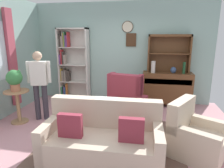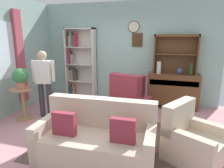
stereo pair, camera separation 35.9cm
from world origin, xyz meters
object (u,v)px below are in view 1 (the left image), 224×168
plant_stand (18,103)px  potted_plant_large (14,79)px  bookshelf (71,64)px  sideboard_hutch (169,48)px  sideboard (167,87)px  bottle_wine (184,68)px  coffee_table (118,114)px  armchair_floral (195,138)px  wingback_chair (127,100)px  book_stack (122,110)px  vase_round (173,70)px  vase_tall (153,67)px  person_reading (39,81)px  couch_floral (103,140)px

plant_stand → potted_plant_large: (-0.00, -0.01, 0.55)m
bookshelf → sideboard_hutch: bookshelf is taller
sideboard → potted_plant_large: size_ratio=2.86×
sideboard → bottle_wine: size_ratio=4.24×
plant_stand → coffee_table: (2.23, 0.04, -0.09)m
bookshelf → sideboard: 2.82m
bottle_wine → sideboard: bearing=167.1°
bottle_wine → potted_plant_large: size_ratio=0.67×
armchair_floral → potted_plant_large: size_ratio=2.31×
wingback_chair → potted_plant_large: (-2.32, -0.84, 0.61)m
book_stack → bookshelf: bearing=134.3°
bookshelf → wingback_chair: (1.79, -1.02, -0.67)m
bookshelf → vase_round: 2.90m
sideboard → coffee_table: sideboard is taller
sideboard_hutch → bottle_wine: 0.65m
vase_tall → vase_round: vase_tall is taller
vase_tall → armchair_floral: (0.68, -2.25, -0.79)m
sideboard_hutch → coffee_table: 2.44m
vase_tall → plant_stand: size_ratio=0.43×
armchair_floral → potted_plant_large: bearing=171.1°
person_reading → sideboard: bearing=27.5°
couch_floral → coffee_table: couch_floral is taller
potted_plant_large → book_stack: 2.38m
sideboard_hutch → vase_tall: size_ratio=3.54×
vase_round → coffee_table: (-1.19, -1.66, -0.65)m
sideboard_hutch → person_reading: sideboard_hutch is taller
coffee_table → wingback_chair: bearing=83.5°
bottle_wine → armchair_floral: bottle_wine is taller
wingback_chair → person_reading: (-1.91, -0.57, 0.52)m
couch_floral → wingback_chair: (0.18, 1.78, 0.07)m
sideboard → sideboard_hutch: size_ratio=1.18×
sideboard_hutch → vase_round: 0.60m
coffee_table → couch_floral: bearing=-95.0°
bookshelf → vase_round: size_ratio=12.35×
bookshelf → wingback_chair: 2.16m
sideboard → bookshelf: bearing=178.2°
plant_stand → person_reading: bearing=32.1°
vase_round → wingback_chair: vase_round is taller
armchair_floral → book_stack: size_ratio=5.48×
coffee_table → bookshelf: bearing=133.2°
sideboard_hutch → vase_tall: (-0.39, -0.19, -0.48)m
bookshelf → armchair_floral: 3.96m
coffee_table → book_stack: size_ratio=4.18×
vase_tall → bottle_wine: (0.78, -0.01, -0.00)m
vase_round → couch_floral: size_ratio=0.09×
vase_tall → couch_floral: 2.84m
vase_tall → vase_round: (0.52, 0.01, -0.07)m
plant_stand → sideboard: bearing=28.1°
plant_stand → coffee_table: plant_stand is taller
couch_floral → armchair_floral: couch_floral is taller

